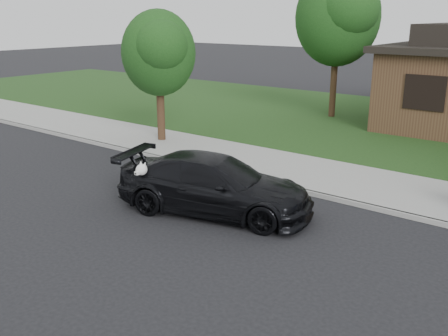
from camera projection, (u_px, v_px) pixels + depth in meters
The scene contains 7 objects.
ground at pixel (248, 247), 10.05m from camera, with size 120.00×120.00×0.00m, color black.
sidewalk at pixel (351, 182), 13.82m from camera, with size 60.00×3.00×0.12m, color gray.
curb at pixel (327, 197), 12.68m from camera, with size 60.00×0.12×0.12m, color gray.
lawn at pixel (435, 131), 19.87m from camera, with size 60.00×13.00×0.13m, color #193814.
sedan at pixel (214, 185), 11.69m from camera, with size 4.99×3.04×1.35m.
tree_0 at pixel (340, 15), 21.02m from camera, with size 3.78×3.60×6.34m.
tree_2 at pixel (159, 52), 17.27m from camera, with size 2.73×2.60×4.59m.
Camera 1 is at (5.20, -7.53, 4.47)m, focal length 40.00 mm.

